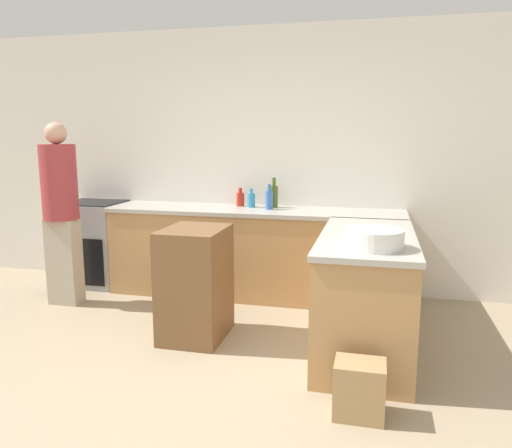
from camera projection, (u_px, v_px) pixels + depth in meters
name	position (u px, v px, depth m)	size (l,w,h in m)	color
ground_plane	(172.00, 400.00, 3.09)	(14.00, 14.00, 0.00)	tan
wall_back	(262.00, 161.00, 5.21)	(8.00, 0.06, 2.70)	white
counter_back	(254.00, 252.00, 5.04)	(2.95, 0.66, 0.89)	tan
counter_peninsula	(366.00, 292.00, 3.76)	(0.69, 1.54, 0.89)	tan
range_oven	(95.00, 243.00, 5.47)	(0.65, 0.61, 0.90)	#99999E
island_table	(195.00, 283.00, 3.99)	(0.47, 0.59, 0.90)	brown
mixing_bowl	(374.00, 239.00, 3.23)	(0.38, 0.38, 0.13)	white
olive_oil_bottle	(274.00, 196.00, 5.05)	(0.08, 0.08, 0.30)	#475B1E
water_bottle_blue	(269.00, 199.00, 4.93)	(0.08, 0.08, 0.25)	#386BB7
hot_sauce_bottle	(240.00, 199.00, 5.16)	(0.08, 0.08, 0.19)	red
dish_soap_bottle	(251.00, 200.00, 5.08)	(0.08, 0.08, 0.19)	#338CBF
person_by_range	(61.00, 207.00, 4.71)	(0.33, 0.33, 1.73)	#ADA38E
paper_bag	(359.00, 389.00, 2.89)	(0.29, 0.23, 0.33)	#A88456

